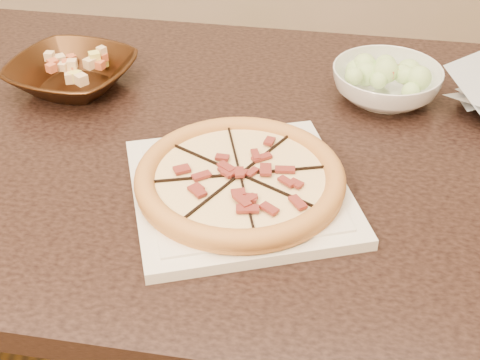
{
  "coord_description": "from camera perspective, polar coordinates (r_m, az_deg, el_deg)",
  "views": [
    {
      "loc": [
        0.27,
        -0.78,
        1.37
      ],
      "look_at": [
        0.23,
        0.01,
        0.78
      ],
      "focal_mm": 50.0,
      "sensor_mm": 36.0,
      "label": 1
    }
  ],
  "objects": [
    {
      "name": "dining_table",
      "position": [
        1.22,
        -5.44,
        0.14
      ],
      "size": [
        1.55,
        1.1,
        0.75
      ],
      "color": "#311F19",
      "rests_on": "floor"
    },
    {
      "name": "plate",
      "position": [
        1.01,
        0.0,
        -0.89
      ],
      "size": [
        0.39,
        0.39,
        0.02
      ],
      "color": "silver",
      "rests_on": "dining_table"
    },
    {
      "name": "pizza",
      "position": [
        0.99,
        -0.0,
        0.19
      ],
      "size": [
        0.31,
        0.31,
        0.03
      ],
      "color": "#A96240",
      "rests_on": "plate"
    },
    {
      "name": "bronze_bowl",
      "position": [
        1.32,
        -14.11,
        8.73
      ],
      "size": [
        0.29,
        0.29,
        0.06
      ],
      "primitive_type": "imported",
      "rotation": [
        0.0,
        0.0,
        -0.31
      ],
      "color": "#3C2312",
      "rests_on": "dining_table"
    },
    {
      "name": "mixed_dish",
      "position": [
        1.3,
        -14.4,
        10.33
      ],
      "size": [
        0.12,
        0.11,
        0.03
      ],
      "color": "#DEB580",
      "rests_on": "bronze_bowl"
    },
    {
      "name": "salad_bowl",
      "position": [
        1.27,
        12.36,
        8.01
      ],
      "size": [
        0.24,
        0.24,
        0.06
      ],
      "primitive_type": "imported",
      "rotation": [
        0.0,
        0.0,
        -0.2
      ],
      "color": "silver",
      "rests_on": "dining_table"
    },
    {
      "name": "salad",
      "position": [
        1.25,
        12.64,
        9.97
      ],
      "size": [
        0.11,
        0.11,
        0.04
      ],
      "color": "#BDCF8E",
      "rests_on": "salad_bowl"
    }
  ]
}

